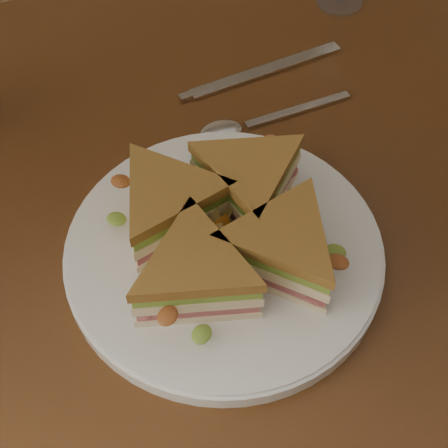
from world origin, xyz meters
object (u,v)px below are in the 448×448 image
at_px(plate, 224,251).
at_px(sandwich_wedges, 224,227).
at_px(spoon, 240,127).
at_px(knife, 256,74).
at_px(table, 225,234).

bearing_deg(plate, sandwich_wedges, -63.43).
xyz_separation_m(spoon, knife, (0.05, 0.08, -0.00)).
height_order(table, plate, plate).
bearing_deg(spoon, sandwich_wedges, -119.17).
xyz_separation_m(sandwich_wedges, spoon, (0.08, 0.15, -0.04)).
distance_m(table, spoon, 0.13).
bearing_deg(table, plate, -112.30).
xyz_separation_m(plate, spoon, (0.08, 0.15, -0.00)).
relative_size(sandwich_wedges, spoon, 1.40).
bearing_deg(plate, table, 67.70).
bearing_deg(knife, table, -129.85).
bearing_deg(spoon, knife, 54.04).
relative_size(table, knife, 5.57).
bearing_deg(sandwich_wedges, table, 67.70).
bearing_deg(knife, plate, -125.30).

